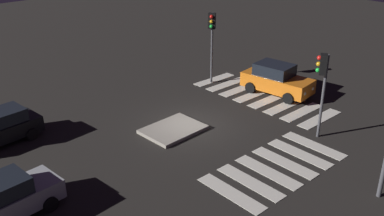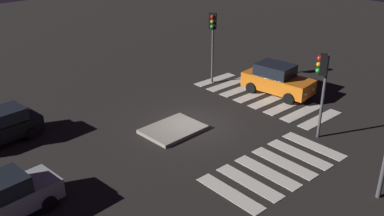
% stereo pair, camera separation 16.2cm
% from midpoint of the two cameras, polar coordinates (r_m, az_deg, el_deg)
% --- Properties ---
extents(ground_plane, '(80.00, 80.00, 0.00)m').
position_cam_midpoint_polar(ground_plane, '(22.75, 0.20, -2.29)').
color(ground_plane, black).
extents(traffic_island, '(3.07, 2.36, 0.18)m').
position_cam_midpoint_polar(traffic_island, '(22.17, -2.28, -2.82)').
color(traffic_island, gray).
rests_on(traffic_island, ground).
extents(car_black, '(3.84, 2.02, 1.62)m').
position_cam_midpoint_polar(car_black, '(22.73, -23.46, -2.26)').
color(car_black, black).
rests_on(car_black, ground).
extents(car_orange, '(2.41, 4.41, 1.85)m').
position_cam_midpoint_polar(car_orange, '(26.89, 11.25, 3.64)').
color(car_orange, orange).
rests_on(car_orange, ground).
extents(car_silver, '(3.88, 2.04, 1.64)m').
position_cam_midpoint_polar(car_silver, '(17.31, -22.96, -10.74)').
color(car_silver, '#9EA0A5').
rests_on(car_silver, ground).
extents(traffic_light_north, '(0.53, 0.54, 4.57)m').
position_cam_midpoint_polar(traffic_light_north, '(27.33, 2.88, 10.03)').
color(traffic_light_north, '#47474C').
rests_on(traffic_light_north, ground).
extents(traffic_light_east, '(0.54, 0.53, 4.23)m').
position_cam_midpoint_polar(traffic_light_east, '(21.26, 16.91, 4.06)').
color(traffic_light_east, '#47474C').
rests_on(traffic_light_east, ground).
extents(crosswalk_near, '(6.45, 3.20, 0.02)m').
position_cam_midpoint_polar(crosswalk_near, '(19.53, 11.12, -7.64)').
color(crosswalk_near, silver).
rests_on(crosswalk_near, ground).
extents(crosswalk_side, '(3.20, 8.75, 0.02)m').
position_cam_midpoint_polar(crosswalk_side, '(26.50, 9.33, 1.39)').
color(crosswalk_side, silver).
rests_on(crosswalk_side, ground).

